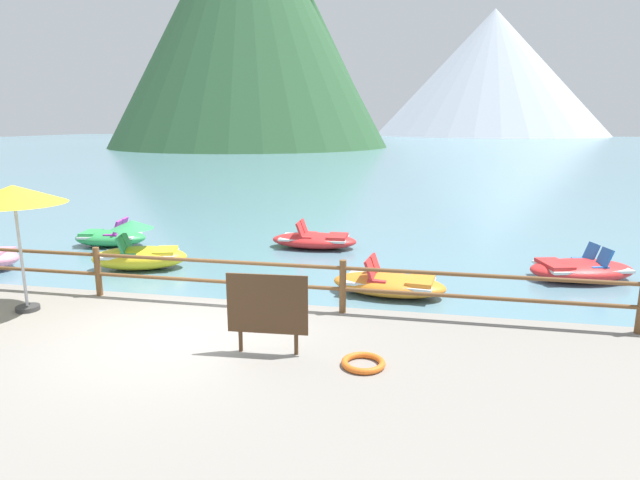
# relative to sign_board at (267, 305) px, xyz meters

# --- Properties ---
(ground_plane) EXTENTS (200.00, 200.00, 0.00)m
(ground_plane) POSITION_rel_sign_board_xyz_m (-1.59, 40.32, -1.13)
(ground_plane) COLOR slate
(promenade_dock) EXTENTS (28.00, 8.00, 0.40)m
(promenade_dock) POSITION_rel_sign_board_xyz_m (-1.59, -1.88, -0.93)
(promenade_dock) COLOR gray
(promenade_dock) RESTS_ON ground
(dock_railing) EXTENTS (23.92, 0.12, 0.95)m
(dock_railing) POSITION_rel_sign_board_xyz_m (-1.59, 1.87, -0.15)
(dock_railing) COLOR brown
(dock_railing) RESTS_ON promenade_dock
(sign_board) EXTENTS (1.18, 0.12, 1.19)m
(sign_board) POSITION_rel_sign_board_xyz_m (0.00, 0.00, 0.00)
(sign_board) COLOR silver
(sign_board) RESTS_ON promenade_dock
(beach_umbrella) EXTENTS (1.70, 1.70, 2.24)m
(beach_umbrella) POSITION_rel_sign_board_xyz_m (-4.72, 0.86, 1.32)
(beach_umbrella) COLOR #B2B2B7
(beach_umbrella) RESTS_ON promenade_dock
(life_ring) EXTENTS (0.61, 0.61, 0.09)m
(life_ring) POSITION_rel_sign_board_xyz_m (1.41, -0.15, -0.68)
(life_ring) COLOR orange
(life_ring) RESTS_ON promenade_dock
(pedal_boat_1) EXTENTS (2.75, 1.99, 0.82)m
(pedal_boat_1) POSITION_rel_sign_board_xyz_m (5.85, 6.28, -0.88)
(pedal_boat_1) COLOR red
(pedal_boat_1) RESTS_ON ground
(pedal_boat_2) EXTENTS (2.59, 1.73, 1.27)m
(pedal_boat_2) POSITION_rel_sign_board_xyz_m (-4.95, 5.04, -0.72)
(pedal_boat_2) COLOR yellow
(pedal_boat_2) RESTS_ON ground
(pedal_boat_3) EXTENTS (2.59, 1.47, 0.81)m
(pedal_boat_3) POSITION_rel_sign_board_xyz_m (1.46, 4.23, -0.89)
(pedal_boat_3) COLOR orange
(pedal_boat_3) RESTS_ON ground
(pedal_boat_4) EXTENTS (2.56, 1.24, 0.81)m
(pedal_boat_4) POSITION_rel_sign_board_xyz_m (-1.05, 8.19, -0.89)
(pedal_boat_4) COLOR red
(pedal_boat_4) RESTS_ON ground
(pedal_boat_5) EXTENTS (2.28, 1.48, 0.83)m
(pedal_boat_5) POSITION_rel_sign_board_xyz_m (-7.19, 7.23, -0.87)
(pedal_boat_5) COLOR green
(pedal_boat_5) RESTS_ON ground
(cliff_headland) EXTENTS (41.50, 41.50, 37.51)m
(cliff_headland) POSITION_rel_sign_board_xyz_m (-23.26, 72.80, 16.47)
(cliff_headland) COLOR #2D5633
(cliff_headland) RESTS_ON ground
(distant_peak) EXTENTS (61.34, 61.34, 32.79)m
(distant_peak) POSITION_rel_sign_board_xyz_m (18.05, 148.22, 15.27)
(distant_peak) COLOR #A8B2C1
(distant_peak) RESTS_ON ground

